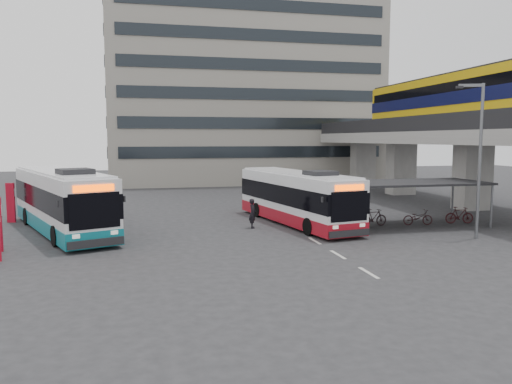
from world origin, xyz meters
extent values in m
plane|color=#28282B|center=(0.00, 0.00, 0.00)|extent=(120.00, 120.00, 0.00)
cube|color=gray|center=(17.00, 8.00, 2.30)|extent=(2.20, 1.60, 4.60)
cube|color=gray|center=(17.00, 18.00, 2.30)|extent=(2.20, 1.60, 4.60)
cube|color=gray|center=(17.00, 26.00, 2.30)|extent=(2.20, 1.60, 4.60)
cube|color=gray|center=(17.00, 12.00, 5.05)|extent=(8.00, 32.00, 0.90)
cube|color=black|center=(13.25, 12.00, 6.05)|extent=(0.35, 32.00, 1.10)
cube|color=black|center=(20.75, 12.00, 6.05)|extent=(0.35, 32.00, 1.10)
cube|color=#CBA10B|center=(17.00, 11.05, 7.60)|extent=(2.90, 20.00, 3.90)
cube|color=#090C33|center=(17.00, 11.05, 7.80)|extent=(2.98, 20.02, 0.90)
cube|color=black|center=(17.00, 11.05, 8.60)|extent=(2.96, 19.20, 0.70)
cube|color=black|center=(17.00, 11.05, 9.55)|extent=(2.70, 19.60, 0.25)
cylinder|color=#595B60|center=(3.70, 4.80, 1.20)|extent=(0.12, 0.12, 2.40)
cylinder|color=#595B60|center=(13.30, 4.80, 1.20)|extent=(0.12, 0.12, 2.40)
cylinder|color=#595B60|center=(3.70, 1.20, 1.20)|extent=(0.12, 0.12, 2.40)
cylinder|color=#595B60|center=(13.30, 1.20, 1.20)|extent=(0.12, 0.12, 2.40)
cube|color=black|center=(8.50, 3.00, 2.48)|extent=(10.00, 4.00, 0.12)
imported|color=black|center=(4.50, 3.00, 0.45)|extent=(1.71, 0.60, 0.90)
imported|color=black|center=(7.17, 3.00, 0.50)|extent=(1.66, 0.47, 1.00)
imported|color=black|center=(9.83, 3.00, 0.45)|extent=(1.71, 0.60, 0.90)
imported|color=black|center=(12.50, 3.00, 0.50)|extent=(1.66, 0.47, 1.00)
cube|color=gray|center=(6.00, 36.00, 12.50)|extent=(30.00, 15.00, 25.00)
cube|color=beige|center=(2.50, -6.00, 0.01)|extent=(0.15, 1.60, 0.01)
cube|color=beige|center=(2.50, -3.00, 0.01)|extent=(0.15, 1.60, 0.01)
cube|color=beige|center=(2.50, 0.00, 0.01)|extent=(0.15, 1.60, 0.01)
cube|color=white|center=(3.11, 5.08, 1.68)|extent=(4.33, 11.29, 2.53)
cube|color=maroon|center=(3.11, 5.08, 0.51)|extent=(4.38, 11.34, 0.69)
cube|color=black|center=(3.11, 5.08, 1.80)|extent=(4.40, 11.32, 1.06)
cube|color=#FB4500|center=(4.12, -0.35, 2.62)|extent=(1.63, 0.38, 0.28)
cube|color=black|center=(3.61, 2.36, 3.15)|extent=(1.65, 1.71, 0.26)
cylinder|color=black|center=(2.68, 1.40, 0.46)|extent=(0.44, 0.96, 0.92)
cylinder|color=black|center=(3.62, 8.32, 0.46)|extent=(0.44, 0.96, 0.92)
cube|color=white|center=(-9.92, 5.40, 1.81)|extent=(6.74, 12.02, 2.73)
cube|color=#0D6C78|center=(-9.92, 5.40, 0.55)|extent=(6.79, 12.07, 0.75)
cube|color=black|center=(-9.92, 5.40, 1.94)|extent=(6.80, 12.06, 1.14)
cube|color=#FB4500|center=(-7.72, -0.14, 2.83)|extent=(1.68, 0.73, 0.30)
cube|color=black|center=(-8.82, 2.63, 3.40)|extent=(2.00, 2.04, 0.28)
cylinder|color=black|center=(-9.62, 1.42, 0.50)|extent=(0.64, 1.03, 0.99)
cylinder|color=black|center=(-10.04, 8.94, 0.50)|extent=(0.64, 1.03, 0.99)
imported|color=black|center=(0.30, 4.14, 0.83)|extent=(0.44, 0.63, 1.65)
cylinder|color=#595B60|center=(10.62, -1.19, 3.83)|extent=(0.15, 0.15, 7.66)
cube|color=#595B60|center=(10.09, -0.98, 7.57)|extent=(1.12, 0.54, 0.14)
cube|color=black|center=(9.59, -0.79, 7.49)|extent=(0.37, 0.28, 0.11)
cube|color=#AB0A1E|center=(-13.36, 9.20, 1.18)|extent=(0.49, 0.22, 2.36)
cube|color=white|center=(-13.36, 9.20, 1.80)|extent=(0.51, 0.12, 0.47)
camera|label=1|loc=(-5.60, -22.76, 4.97)|focal=35.00mm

